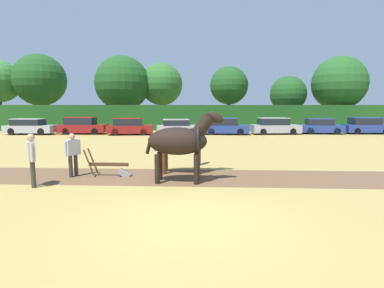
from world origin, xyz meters
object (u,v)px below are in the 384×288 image
parked_car_center_right (225,127)px  tree_left (40,80)px  farmer_beside_team (198,144)px  parked_car_center_left (130,127)px  tree_center_left (122,84)px  draft_horse_lead_left (181,141)px  plow (112,168)px  parked_car_left (82,126)px  parked_car_far_right (320,126)px  farmer_at_plow (73,152)px  farmer_onlooker_left (32,156)px  parked_car_center (177,127)px  parked_car_right (275,126)px  tree_center (161,84)px  parked_car_end_right (366,126)px  draft_horse_lead_right (184,140)px  tree_far_right (339,83)px  parked_car_far_left (30,127)px  tree_center_right (229,86)px  tree_right (288,94)px

parked_car_center_right → tree_left: bearing=159.1°
farmer_beside_team → parked_car_center_left: farmer_beside_team is taller
tree_left → parked_car_center_left: 18.09m
tree_center_left → farmer_beside_team: 26.73m
draft_horse_lead_left → plow: draft_horse_lead_left is taller
parked_car_left → parked_car_far_right: size_ratio=1.10×
tree_left → farmer_at_plow: (13.69, -28.06, -4.94)m
farmer_onlooker_left → parked_car_center: size_ratio=0.42×
parked_car_right → tree_center_left: bearing=145.6°
tree_center → parked_car_end_right: size_ratio=1.90×
draft_horse_lead_left → parked_car_center_right: draft_horse_lead_left is taller
draft_horse_lead_right → parked_car_far_right: draft_horse_lead_right is taller
tree_left → parked_car_end_right: (35.30, -11.33, -5.13)m
farmer_beside_team → parked_car_end_right: (16.87, 14.73, -0.20)m
parked_car_center_right → parked_car_end_right: size_ratio=1.02×
tree_far_right → parked_car_far_left: tree_far_right is taller
parked_car_center_left → parked_car_center: (4.37, 0.29, -0.04)m
tree_center_left → farmer_at_plow: bearing=-83.3°
farmer_at_plow → parked_car_center_left: size_ratio=0.39×
tree_center_right → tree_far_right: bearing=-0.5°
parked_car_center_left → tree_center_right: bearing=38.2°
tree_center_left → parked_car_far_left: 12.84m
draft_horse_lead_right → farmer_at_plow: draft_horse_lead_right is taller
tree_right → parked_car_center_right: size_ratio=1.46×
parked_car_center → parked_car_center_right: parked_car_center_right is taller
tree_left → tree_right: bearing=-2.7°
draft_horse_lead_right → parked_car_center: size_ratio=0.67×
tree_center → parked_car_right: (11.23, -11.73, -4.68)m
draft_horse_lead_right → parked_car_center_right: size_ratio=0.62×
parked_car_center_left → parked_car_right: parked_car_right is taller
draft_horse_lead_left → parked_car_center: bearing=96.0°
plow → parked_car_center_left: parked_car_center_left is taller
farmer_beside_team → parked_car_far_right: (12.54, 14.87, -0.24)m
parked_car_left → parked_car_right: bearing=-0.0°
plow → parked_car_far_right: bearing=51.8°
parked_car_left → parked_car_end_right: parked_car_left is taller
tree_right → parked_car_center_left: tree_right is taller
parked_car_far_left → parked_car_right: size_ratio=1.01×
farmer_beside_team → parked_car_end_right: bearing=66.8°
tree_center_left → tree_center_right: tree_center_left is taller
tree_left → parked_car_center: tree_left is taller
parked_car_far_left → parked_car_center: parked_car_far_left is taller
tree_center_right → parked_car_left: bearing=-151.4°
tree_far_right → parked_car_far_left: size_ratio=1.91×
parked_car_far_left → tree_right: bearing=22.7°
draft_horse_lead_left → farmer_at_plow: (-3.97, 0.94, -0.50)m
tree_left → farmer_at_plow: bearing=-64.0°
tree_left → parked_car_left: bearing=-51.4°
farmer_onlooker_left → farmer_at_plow: bearing=33.5°
tree_left → tree_right: 31.34m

